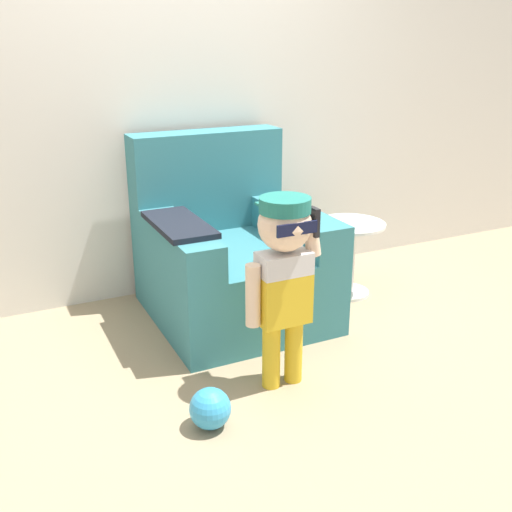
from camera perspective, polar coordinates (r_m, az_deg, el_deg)
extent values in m
plane|color=#998466|center=(3.47, -4.43, -6.83)|extent=(10.00, 10.00, 0.00)
cube|color=silver|center=(3.76, -8.99, 15.75)|extent=(10.00, 0.05, 2.60)
cube|color=teal|center=(3.53, -2.05, -2.39)|extent=(0.94, 1.03, 0.44)
cube|color=teal|center=(3.73, -4.71, 7.22)|extent=(0.94, 0.21, 0.60)
cube|color=teal|center=(3.20, -7.28, 1.13)|extent=(0.21, 0.82, 0.19)
cube|color=teal|center=(3.48, 4.07, 2.83)|extent=(0.21, 0.82, 0.19)
cube|color=black|center=(3.17, -7.37, 3.02)|extent=(0.25, 0.57, 0.03)
cylinder|color=gold|center=(2.86, 1.46, -9.44)|extent=(0.09, 0.09, 0.33)
cylinder|color=gold|center=(2.91, 3.59, -8.92)|extent=(0.09, 0.09, 0.33)
cube|color=gold|center=(2.75, 2.63, -4.03)|extent=(0.24, 0.14, 0.24)
cube|color=silver|center=(2.69, 2.68, -0.69)|extent=(0.24, 0.14, 0.10)
sphere|color=beige|center=(2.63, 2.75, 2.99)|extent=(0.24, 0.24, 0.24)
cylinder|color=#1E7066|center=(2.60, 2.78, 4.89)|extent=(0.23, 0.23, 0.07)
cube|color=#1E7066|center=(2.70, 1.67, 4.94)|extent=(0.14, 0.11, 0.01)
cube|color=#0F1433|center=(2.53, 3.94, 2.58)|extent=(0.19, 0.01, 0.05)
cylinder|color=beige|center=(2.67, -0.29, -3.78)|extent=(0.07, 0.07, 0.29)
cylinder|color=beige|center=(2.72, 5.32, 1.72)|extent=(0.10, 0.07, 0.17)
cube|color=black|center=(2.68, 5.54, 3.26)|extent=(0.02, 0.07, 0.13)
cylinder|color=white|center=(3.95, 8.65, -3.40)|extent=(0.28, 0.28, 0.02)
cylinder|color=white|center=(3.87, 8.82, -0.39)|extent=(0.08, 0.08, 0.46)
cylinder|color=white|center=(3.79, 9.01, 3.01)|extent=(0.43, 0.43, 0.02)
sphere|color=#3399D1|center=(2.63, -4.39, -14.28)|extent=(0.18, 0.18, 0.18)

